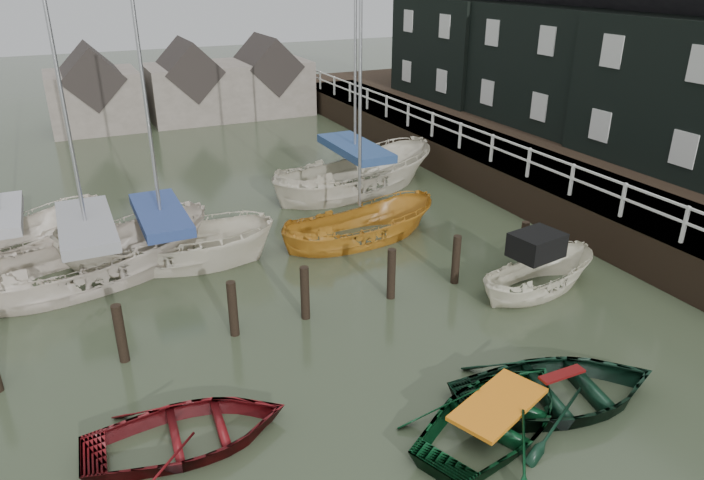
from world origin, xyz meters
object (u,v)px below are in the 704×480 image
sailboat_c (359,238)px  sailboat_a (95,276)px  sailboat_e (10,257)px  rowboat_dkgreen (557,403)px  rowboat_red (190,444)px  rowboat_green (496,428)px  sailboat_d (355,188)px  sailboat_b (166,259)px  motorboat (536,286)px

sailboat_c → sailboat_a: bearing=80.9°
sailboat_a → sailboat_e: sailboat_e is taller
rowboat_dkgreen → sailboat_a: size_ratio=0.39×
rowboat_red → rowboat_green: bearing=-107.8°
sailboat_a → sailboat_e: bearing=28.4°
rowboat_red → sailboat_a: sailboat_a is taller
sailboat_a → sailboat_c: size_ratio=1.01×
rowboat_red → rowboat_green: 5.72m
sailboat_e → sailboat_a: bearing=-158.4°
sailboat_d → sailboat_b: bearing=101.7°
sailboat_c → sailboat_d: bearing=-28.1°
motorboat → sailboat_a: 12.17m
motorboat → sailboat_d: size_ratio=0.31×
motorboat → sailboat_e: 15.31m
motorboat → rowboat_red: bearing=92.2°
sailboat_e → rowboat_green: bearing=-165.8°
motorboat → sailboat_c: size_ratio=0.38×
sailboat_d → sailboat_a: bearing=98.7°
rowboat_red → sailboat_a: bearing=10.3°
sailboat_a → sailboat_b: size_ratio=0.97×
sailboat_b → rowboat_green: bearing=-134.3°
sailboat_e → rowboat_dkgreen: bearing=-161.0°
rowboat_red → sailboat_d: 14.47m
sailboat_b → sailboat_c: size_ratio=1.04×
sailboat_d → sailboat_e: 12.08m
sailboat_a → sailboat_c: (7.89, -0.68, -0.04)m
rowboat_dkgreen → sailboat_c: 9.08m
rowboat_green → sailboat_c: 9.29m
rowboat_green → rowboat_dkgreen: (1.58, 0.08, 0.00)m
sailboat_b → sailboat_c: 5.96m
sailboat_b → sailboat_c: sailboat_b is taller
rowboat_red → motorboat: bearing=-75.2°
motorboat → sailboat_b: 10.61m
sailboat_c → sailboat_d: size_ratio=0.83×
rowboat_red → sailboat_d: bearing=-34.5°
sailboat_a → sailboat_d: 10.47m
motorboat → sailboat_a: bearing=52.2°
sailboat_b → sailboat_a: bearing=120.3°
sailboat_b → sailboat_e: sailboat_b is taller
rowboat_green → motorboat: motorboat is taller
motorboat → sailboat_e: bearing=48.2°
motorboat → sailboat_e: sailboat_e is taller
motorboat → sailboat_e: size_ratio=0.38×
rowboat_red → rowboat_dkgreen: size_ratio=0.86×
rowboat_red → sailboat_c: size_ratio=0.34×
sailboat_b → rowboat_red: bearing=-164.7°
rowboat_dkgreen → sailboat_d: bearing=3.6°
sailboat_a → sailboat_c: bearing=-108.7°
rowboat_red → sailboat_a: 7.85m
rowboat_red → sailboat_e: bearing=20.4°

